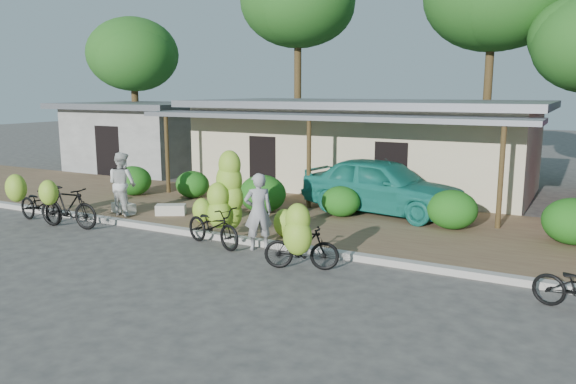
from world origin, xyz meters
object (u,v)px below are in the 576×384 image
(sack_near, at_px, (171,210))
(teal_van, at_px, (382,185))
(bike_left, at_px, (66,206))
(sack_far, at_px, (124,208))
(vendor, at_px, (258,212))
(bike_right, at_px, (300,241))
(bike_far_left, at_px, (37,202))
(tree_back_left, at_px, (132,52))
(bystander, at_px, (122,184))
(bike_center, at_px, (221,209))

(sack_near, bearing_deg, teal_van, 30.62)
(sack_near, bearing_deg, bike_left, -127.09)
(bike_left, bearing_deg, sack_far, -15.47)
(sack_near, relative_size, vendor, 0.46)
(bike_left, height_order, sack_near, bike_left)
(bike_right, xyz_separation_m, vendor, (-1.65, 1.06, 0.25))
(bike_right, distance_m, sack_far, 7.38)
(bike_far_left, height_order, sack_near, bike_far_left)
(bike_right, bearing_deg, sack_near, 45.06)
(tree_back_left, bearing_deg, sack_far, -48.40)
(bike_left, xyz_separation_m, teal_van, (7.09, 5.45, 0.31))
(bike_right, relative_size, bystander, 0.89)
(bike_center, height_order, sack_near, bike_center)
(bike_far_left, distance_m, sack_far, 2.39)
(sack_far, relative_size, bystander, 0.40)
(bike_right, bearing_deg, bike_far_left, 67.45)
(bike_right, distance_m, vendor, 1.98)
(bike_center, height_order, teal_van, bike_center)
(sack_far, bearing_deg, bystander, -46.00)
(vendor, bearing_deg, bike_center, -40.19)
(vendor, bearing_deg, bystander, -51.11)
(sack_near, bearing_deg, bike_far_left, -143.32)
(sack_far, bearing_deg, vendor, -11.68)
(teal_van, bearing_deg, sack_near, 130.43)
(sack_far, relative_size, teal_van, 0.15)
(tree_back_left, height_order, sack_far, tree_back_left)
(bike_far_left, relative_size, sack_far, 2.72)
(bike_right, distance_m, sack_near, 6.20)
(bike_left, xyz_separation_m, bike_center, (4.62, 0.70, 0.24))
(bike_right, bearing_deg, bystander, 54.05)
(tree_back_left, relative_size, bike_right, 4.51)
(bike_center, distance_m, sack_far, 4.51)
(bike_right, relative_size, teal_van, 0.34)
(bike_right, bearing_deg, bike_left, 67.42)
(sack_near, bearing_deg, bystander, -151.75)
(bystander, xyz_separation_m, teal_van, (6.59, 3.83, -0.10))
(bike_far_left, xyz_separation_m, sack_far, (1.56, 1.78, -0.34))
(bike_far_left, distance_m, bystander, 2.40)
(sack_near, distance_m, teal_van, 6.27)
(sack_far, distance_m, vendor, 5.54)
(bike_left, height_order, bike_right, bike_right)
(sack_near, distance_m, sack_far, 1.49)
(bike_center, bearing_deg, tree_back_left, 66.05)
(bike_far_left, relative_size, vendor, 1.11)
(tree_back_left, distance_m, teal_van, 17.91)
(bystander, bearing_deg, tree_back_left, -42.93)
(sack_far, xyz_separation_m, vendor, (5.39, -1.11, 0.66))
(sack_far, height_order, vendor, vendor)
(bystander, height_order, teal_van, bystander)
(bike_right, bearing_deg, vendor, 37.33)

